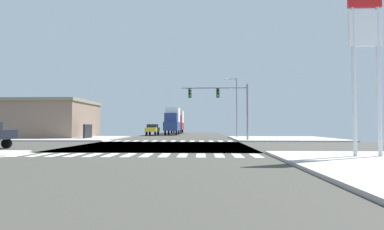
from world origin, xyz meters
TOP-DOWN VIEW (x-y plane):
  - ground at (0.00, 0.00)m, footprint 90.00×90.00m
  - sidewalk_corner_ne at (13.00, 12.00)m, footprint 12.00×12.00m
  - sidewalk_corner_nw at (-13.00, 12.00)m, footprint 12.00×12.00m
  - crosswalk_near at (-0.25, -7.30)m, footprint 13.50×2.00m
  - crosswalk_far at (-0.25, 7.30)m, footprint 13.50×2.00m
  - traffic_signal_mast at (5.32, 7.32)m, footprint 7.02×0.55m
  - gas_station_sign at (11.41, -8.71)m, footprint 1.60×0.20m
  - street_lamp at (7.67, 15.17)m, footprint 1.78×0.32m
  - bank_building at (-17.82, 14.93)m, footprint 13.31×9.74m
  - box_truck_farside_1 at (-2.00, 28.04)m, footprint 2.40×7.20m
  - box_truck_crossing_2 at (-2.00, 38.31)m, footprint 2.40×7.20m
  - sedan_queued_2 at (-5.00, 24.62)m, footprint 1.80×4.30m

SIDE VIEW (x-z plane):
  - ground at x=0.00m, z-range -0.05..0.00m
  - crosswalk_near at x=-0.25m, z-range 0.00..0.01m
  - crosswalk_far at x=-0.25m, z-range 0.00..0.01m
  - sidewalk_corner_ne at x=13.00m, z-range 0.00..0.14m
  - sidewalk_corner_nw at x=-13.00m, z-range 0.00..0.14m
  - sedan_queued_2 at x=-5.00m, z-range 0.18..2.06m
  - bank_building at x=-17.82m, z-range 0.01..5.03m
  - box_truck_farside_1 at x=-2.00m, z-range 0.14..4.99m
  - box_truck_crossing_2 at x=-2.00m, z-range 0.14..4.99m
  - traffic_signal_mast at x=5.32m, z-range 1.46..7.52m
  - street_lamp at x=7.67m, z-range 0.79..8.79m
  - gas_station_sign at x=11.41m, z-range 1.75..10.65m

